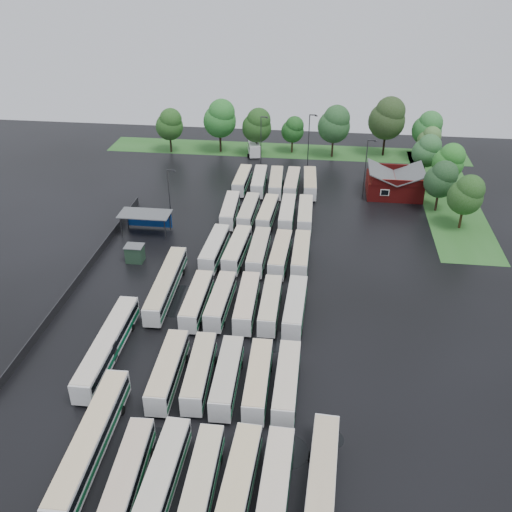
# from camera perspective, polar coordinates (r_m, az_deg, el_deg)

# --- Properties ---
(ground) EXTENTS (160.00, 160.00, 0.00)m
(ground) POSITION_cam_1_polar(r_m,az_deg,el_deg) (72.98, -2.76, -6.24)
(ground) COLOR black
(ground) RESTS_ON ground
(brick_building) EXTENTS (10.07, 8.60, 5.39)m
(brick_building) POSITION_cam_1_polar(r_m,az_deg,el_deg) (109.67, 13.65, 6.89)
(brick_building) COLOR maroon
(brick_building) RESTS_ON ground
(wash_shed) EXTENTS (8.20, 4.20, 3.58)m
(wash_shed) POSITION_cam_1_polar(r_m,az_deg,el_deg) (93.79, -10.96, 3.99)
(wash_shed) COLOR #2D2D30
(wash_shed) RESTS_ON ground
(utility_hut) EXTENTS (2.70, 2.20, 2.62)m
(utility_hut) POSITION_cam_1_polar(r_m,az_deg,el_deg) (86.34, -12.02, 0.26)
(utility_hut) COLOR #1B3322
(utility_hut) RESTS_ON ground
(grass_strip_north) EXTENTS (80.00, 10.00, 0.01)m
(grass_strip_north) POSITION_cam_1_polar(r_m,az_deg,el_deg) (130.48, 2.96, 10.47)
(grass_strip_north) COLOR #285E21
(grass_strip_north) RESTS_ON ground
(grass_strip_east) EXTENTS (10.00, 50.00, 0.01)m
(grass_strip_east) POSITION_cam_1_polar(r_m,az_deg,el_deg) (112.04, 18.63, 5.61)
(grass_strip_east) COLOR #285E21
(grass_strip_east) RESTS_ON ground
(west_fence) EXTENTS (0.10, 50.00, 1.20)m
(west_fence) POSITION_cam_1_polar(r_m,az_deg,el_deg) (85.12, -16.74, -1.42)
(west_fence) COLOR #2D2D30
(west_fence) RESTS_ON ground
(bus_r0c0) EXTENTS (2.82, 10.85, 2.99)m
(bus_r0c0) POSITION_cam_1_polar(r_m,az_deg,el_deg) (54.33, -12.66, -20.47)
(bus_r0c0) COLOR silver
(bus_r0c0) RESTS_ON ground
(bus_r0c1) EXTENTS (2.47, 10.89, 3.02)m
(bus_r0c1) POSITION_cam_1_polar(r_m,az_deg,el_deg) (53.76, -9.23, -20.68)
(bus_r0c1) COLOR silver
(bus_r0c1) RESTS_ON ground
(bus_r0c2) EXTENTS (2.41, 10.71, 2.97)m
(bus_r0c2) POSITION_cam_1_polar(r_m,az_deg,el_deg) (52.92, -5.46, -21.47)
(bus_r0c2) COLOR silver
(bus_r0c2) RESTS_ON ground
(bus_r0c3) EXTENTS (2.80, 11.24, 3.11)m
(bus_r0c3) POSITION_cam_1_polar(r_m,az_deg,el_deg) (52.53, -1.73, -21.71)
(bus_r0c3) COLOR silver
(bus_r0c3) RESTS_ON ground
(bus_r0c4) EXTENTS (2.58, 11.26, 3.12)m
(bus_r0c4) POSITION_cam_1_polar(r_m,az_deg,el_deg) (52.23, 1.91, -22.10)
(bus_r0c4) COLOR silver
(bus_r0c4) RESTS_ON ground
(bus_r1c0) EXTENTS (2.66, 11.20, 3.10)m
(bus_r1c0) POSITION_cam_1_polar(r_m,az_deg,el_deg) (63.21, -8.79, -11.25)
(bus_r1c0) COLOR silver
(bus_r1c0) RESTS_ON ground
(bus_r1c1) EXTENTS (2.80, 10.88, 3.00)m
(bus_r1c1) POSITION_cam_1_polar(r_m,az_deg,el_deg) (62.72, -5.68, -11.45)
(bus_r1c1) COLOR silver
(bus_r1c1) RESTS_ON ground
(bus_r1c2) EXTENTS (2.57, 10.91, 3.02)m
(bus_r1c2) POSITION_cam_1_polar(r_m,az_deg,el_deg) (61.94, -2.91, -11.93)
(bus_r1c2) COLOR silver
(bus_r1c2) RESTS_ON ground
(bus_r1c3) EXTENTS (2.56, 10.89, 3.02)m
(bus_r1c3) POSITION_cam_1_polar(r_m,az_deg,el_deg) (61.49, 0.20, -12.26)
(bus_r1c3) COLOR silver
(bus_r1c3) RESTS_ON ground
(bus_r1c4) EXTENTS (2.36, 10.95, 3.05)m
(bus_r1c4) POSITION_cam_1_polar(r_m,az_deg,el_deg) (61.26, 3.09, -12.48)
(bus_r1c4) COLOR silver
(bus_r1c4) RESTS_ON ground
(bus_r2c0) EXTENTS (2.35, 10.90, 3.03)m
(bus_r2c0) POSITION_cam_1_polar(r_m,az_deg,el_deg) (73.65, -5.94, -4.43)
(bus_r2c0) COLOR silver
(bus_r2c0) RESTS_ON ground
(bus_r2c1) EXTENTS (2.49, 10.70, 2.97)m
(bus_r2c1) POSITION_cam_1_polar(r_m,az_deg,el_deg) (73.43, -3.58, -4.46)
(bus_r2c1) COLOR silver
(bus_r2c1) RESTS_ON ground
(bus_r2c2) EXTENTS (2.57, 11.03, 3.06)m
(bus_r2c2) POSITION_cam_1_polar(r_m,az_deg,el_deg) (72.88, -0.92, -4.65)
(bus_r2c2) COLOR silver
(bus_r2c2) RESTS_ON ground
(bus_r2c3) EXTENTS (2.35, 10.62, 2.95)m
(bus_r2c3) POSITION_cam_1_polar(r_m,az_deg,el_deg) (72.56, 1.44, -4.88)
(bus_r2c3) COLOR silver
(bus_r2c3) RESTS_ON ground
(bus_r2c4) EXTENTS (2.57, 11.08, 3.07)m
(bus_r2c4) POSITION_cam_1_polar(r_m,az_deg,el_deg) (72.21, 3.93, -5.08)
(bus_r2c4) COLOR silver
(bus_r2c4) RESTS_ON ground
(bus_r3c0) EXTENTS (2.76, 11.26, 3.11)m
(bus_r3c0) POSITION_cam_1_polar(r_m,az_deg,el_deg) (85.20, -4.15, 0.77)
(bus_r3c0) COLOR silver
(bus_r3c0) RESTS_ON ground
(bus_r3c1) EXTENTS (2.94, 11.26, 3.10)m
(bus_r3c1) POSITION_cam_1_polar(r_m,az_deg,el_deg) (84.75, -1.91, 0.67)
(bus_r3c1) COLOR silver
(bus_r3c1) RESTS_ON ground
(bus_r3c2) EXTENTS (2.47, 11.19, 3.11)m
(bus_r3c2) POSITION_cam_1_polar(r_m,az_deg,el_deg) (84.14, 0.27, 0.46)
(bus_r3c2) COLOR silver
(bus_r3c2) RESTS_ON ground
(bus_r3c3) EXTENTS (2.72, 11.09, 3.07)m
(bus_r3c3) POSITION_cam_1_polar(r_m,az_deg,el_deg) (83.62, 2.44, 0.21)
(bus_r3c3) COLOR silver
(bus_r3c3) RESTS_ON ground
(bus_r3c4) EXTENTS (2.36, 10.96, 3.05)m
(bus_r3c4) POSITION_cam_1_polar(r_m,az_deg,el_deg) (83.70, 4.51, 0.16)
(bus_r3c4) COLOR silver
(bus_r3c4) RESTS_ON ground
(bus_r4c0) EXTENTS (2.79, 10.92, 3.01)m
(bus_r4c0) POSITION_cam_1_polar(r_m,az_deg,el_deg) (97.24, -2.62, 4.61)
(bus_r4c0) COLOR silver
(bus_r4c0) RESTS_ON ground
(bus_r4c1) EXTENTS (2.53, 10.72, 2.97)m
(bus_r4c1) POSITION_cam_1_polar(r_m,az_deg,el_deg) (96.68, -0.74, 4.47)
(bus_r4c1) COLOR silver
(bus_r4c1) RESTS_ON ground
(bus_r4c2) EXTENTS (2.79, 10.75, 2.96)m
(bus_r4c2) POSITION_cam_1_polar(r_m,az_deg,el_deg) (96.15, 1.17, 4.32)
(bus_r4c2) COLOR silver
(bus_r4c2) RESTS_ON ground
(bus_r4c3) EXTENTS (2.41, 10.87, 3.02)m
(bus_r4c3) POSITION_cam_1_polar(r_m,az_deg,el_deg) (96.13, 3.14, 4.29)
(bus_r4c3) COLOR silver
(bus_r4c3) RESTS_ON ground
(bus_r4c4) EXTENTS (2.54, 10.90, 3.02)m
(bus_r4c4) POSITION_cam_1_polar(r_m,az_deg,el_deg) (95.98, 4.94, 4.18)
(bus_r4c4) COLOR silver
(bus_r4c4) RESTS_ON ground
(bus_r5c0) EXTENTS (2.40, 10.71, 2.97)m
(bus_r5c0) POSITION_cam_1_polar(r_m,az_deg,el_deg) (109.51, -1.39, 7.58)
(bus_r5c0) COLOR silver
(bus_r5c0) RESTS_ON ground
(bus_r5c1) EXTENTS (2.75, 11.02, 3.05)m
(bus_r5c1) POSITION_cam_1_polar(r_m,az_deg,el_deg) (108.94, 0.31, 7.49)
(bus_r5c1) COLOR silver
(bus_r5c1) RESTS_ON ground
(bus_r5c2) EXTENTS (2.90, 11.16, 3.08)m
(bus_r5c2) POSITION_cam_1_polar(r_m,az_deg,el_deg) (108.33, 2.01, 7.35)
(bus_r5c2) COLOR silver
(bus_r5c2) RESTS_ON ground
(bus_r5c3) EXTENTS (2.47, 11.03, 3.06)m
(bus_r5c3) POSITION_cam_1_polar(r_m,az_deg,el_deg) (108.19, 3.62, 7.27)
(bus_r5c3) COLOR silver
(bus_r5c3) RESTS_ON ground
(bus_r5c4) EXTENTS (2.89, 11.12, 3.07)m
(bus_r5c4) POSITION_cam_1_polar(r_m,az_deg,el_deg) (108.55, 5.40, 7.28)
(bus_r5c4) COLOR silver
(bus_r5c4) RESTS_ON ground
(artic_bus_west_a) EXTENTS (2.83, 16.91, 3.13)m
(artic_bus_west_a) POSITION_cam_1_polar(r_m,az_deg,el_deg) (57.49, -16.18, -17.38)
(artic_bus_west_a) COLOR silver
(artic_bus_west_a) RESTS_ON ground
(artic_bus_west_b) EXTENTS (2.76, 16.27, 3.01)m
(artic_bus_west_b) POSITION_cam_1_polar(r_m,az_deg,el_deg) (77.47, -8.96, -2.78)
(artic_bus_west_b) COLOR silver
(artic_bus_west_b) RESTS_ON ground
(artic_bus_west_c) EXTENTS (2.51, 16.55, 3.07)m
(artic_bus_west_c) POSITION_cam_1_polar(r_m,az_deg,el_deg) (67.89, -14.60, -8.68)
(artic_bus_west_c) COLOR silver
(artic_bus_west_c) RESTS_ON ground
(artic_bus_east) EXTENTS (3.07, 16.71, 3.08)m
(artic_bus_east) POSITION_cam_1_polar(r_m,az_deg,el_deg) (51.83, 6.45, -22.93)
(artic_bus_east) COLOR silver
(artic_bus_east) RESTS_ON ground
(minibus) EXTENTS (3.54, 6.59, 2.73)m
(minibus) POSITION_cam_1_polar(r_m,az_deg,el_deg) (127.55, -0.21, 10.77)
(minibus) COLOR white
(minibus) RESTS_ON ground
(tree_north_0) EXTENTS (5.99, 5.99, 9.92)m
(tree_north_0) POSITION_cam_1_polar(r_m,az_deg,el_deg) (128.87, -8.61, 12.92)
(tree_north_0) COLOR black
(tree_north_0) RESTS_ON ground
(tree_north_1) EXTENTS (7.17, 7.17, 11.88)m
(tree_north_1) POSITION_cam_1_polar(r_m,az_deg,el_deg) (127.49, -3.58, 13.59)
(tree_north_1) COLOR black
(tree_north_1) RESTS_ON ground
(tree_north_2) EXTENTS (6.35, 6.35, 10.51)m
(tree_north_2) POSITION_cam_1_polar(r_m,az_deg,el_deg) (125.45, 0.14, 12.97)
(tree_north_2) COLOR black
(tree_north_2) RESTS_ON ground
(tree_north_3) EXTENTS (4.97, 4.97, 8.23)m
(tree_north_3) POSITION_cam_1_polar(r_m,az_deg,el_deg) (127.85, 3.74, 12.54)
(tree_north_3) COLOR #392617
(tree_north_3) RESTS_ON ground
(tree_north_4) EXTENTS (6.90, 6.90, 11.43)m
(tree_north_4) POSITION_cam_1_polar(r_m,az_deg,el_deg) (125.38, 7.89, 12.97)
(tree_north_4) COLOR #332117
(tree_north_4) RESTS_ON ground
(tree_north_5) EXTENTS (7.82, 7.82, 12.96)m
(tree_north_5) POSITION_cam_1_polar(r_m,az_deg,el_deg) (127.99, 13.05, 13.30)
(tree_north_5) COLOR black
(tree_north_5) RESTS_ON ground
(tree_north_6) EXTENTS (6.28, 6.28, 10.40)m
(tree_north_6) POSITION_cam_1_polar(r_m,az_deg,el_deg) (128.96, 16.83, 12.16)
(tree_north_6) COLOR black
(tree_north_6) RESTS_ON ground
(tree_east_0) EXTENTS (5.71, 5.71, 9.46)m
(tree_east_0) POSITION_cam_1_polar(r_m,az_deg,el_deg) (98.12, 20.33, 5.80)
(tree_east_0) COLOR #332210
(tree_east_0) RESTS_ON ground
(tree_east_1) EXTENTS (5.60, 5.60, 9.28)m
(tree_east_1) POSITION_cam_1_polar(r_m,az_deg,el_deg) (103.51, 18.07, 7.34)
(tree_east_1) COLOR black
(tree_east_1) RESTS_ON ground
(tree_east_2) EXTENTS (5.79, 5.79, 9.58)m
(tree_east_2) POSITION_cam_1_polar(r_m,az_deg,el_deg) (112.04, 18.78, 9.00)
(tree_east_2) COLOR #362113
(tree_east_2) RESTS_ON ground
(tree_east_3) EXTENTS (5.58, 5.58, 9.24)m
(tree_east_3) POSITION_cam_1_polar(r_m,az_deg,el_deg) (117.10, 16.77, 10.06)
(tree_east_3) COLOR black
(tree_east_3) RESTS_ON ground
(tree_east_4) EXTENTS (4.85, 4.82, 7.98)m
(tree_east_4) POSITION_cam_1_polar(r_m,az_deg,el_deg) (126.76, 16.96, 11.10)
(tree_east_4) COLOR black
(tree_east_4) RESTS_ON ground
(lamp_post_ne) EXTENTS (1.68, 0.33, 10.90)m
(lamp_post_ne) POSITION_cam_1_polar(r_m,az_deg,el_deg) (106.07, 10.99, 9.01)
(lamp_post_ne) COLOR #2D2D30
(lamp_post_ne) RESTS_ON ground
(lamp_post_nw) EXTENTS (1.47, 0.29, 9.55)m
(lamp_post_nw) POSITION_cam_1_polar(r_m,az_deg,el_deg) (95.17, -8.62, 6.29)
(lamp_post_nw) COLOR #2D2D30
(lamp_post_nw) RESTS_ON ground
(lamp_post_back_w) EXTENTS (1.57, 0.31, 10.21)m
(lamp_post_back_w) POSITION_cam_1_polar(r_m,az_deg,el_deg) (120.41, 0.56, 11.83)
(lamp_post_back_w) COLOR #2D2D30
(lamp_post_back_w) RESTS_ON ground
(lamp_post_back_e) EXTENTS (1.68, 0.33, 10.91)m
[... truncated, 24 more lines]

